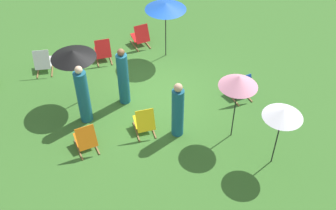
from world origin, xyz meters
TOP-DOWN VIEW (x-y plane):
  - ground_plane at (0.00, 0.00)m, footprint 40.00×40.00m
  - deckchair_1 at (0.79, 1.40)m, footprint 0.60×0.83m
  - deckchair_2 at (-2.29, 1.33)m, footprint 0.50×0.78m
  - deckchair_3 at (2.54, -2.46)m, footprint 0.68×0.87m
  - deckchair_4 at (-0.78, -2.48)m, footprint 0.49×0.77m
  - deckchair_5 at (0.66, -2.20)m, footprint 0.61×0.84m
  - deckchair_8 at (2.36, 1.31)m, footprint 0.49×0.77m
  - umbrella_0 at (-1.29, -1.59)m, footprint 1.28×1.28m
  - umbrella_1 at (-1.22, 2.51)m, footprint 0.96×0.96m
  - umbrella_2 at (-1.62, 3.74)m, footprint 0.93×0.93m
  - umbrella_3 at (1.93, -0.58)m, footprint 1.22×1.22m
  - person_0 at (0.79, -0.02)m, footprint 0.35×0.35m
  - person_1 at (2.02, 0.23)m, footprint 0.38×0.38m
  - person_2 at (0.02, 1.81)m, footprint 0.35×0.35m

SIDE VIEW (x-z plane):
  - ground_plane at x=0.00m, z-range 0.00..0.00m
  - deckchair_1 at x=0.79m, z-range -0.05..0.79m
  - deckchair_2 at x=-2.29m, z-range -0.05..0.79m
  - deckchair_3 at x=2.54m, z-range -0.05..0.79m
  - deckchair_4 at x=-0.78m, z-range -0.05..0.79m
  - deckchair_5 at x=0.66m, z-range -0.05..0.79m
  - deckchair_8 at x=2.36m, z-range -0.05..0.79m
  - person_2 at x=0.02m, z-range -0.05..1.62m
  - person_1 at x=2.02m, z-range -0.06..1.74m
  - person_0 at x=0.79m, z-range -0.05..1.75m
  - umbrella_3 at x=1.93m, z-range 0.76..2.52m
  - umbrella_2 at x=-1.62m, z-range 0.76..2.52m
  - umbrella_0 at x=-1.29m, z-range 0.85..2.75m
  - umbrella_1 at x=-1.22m, z-range 0.83..2.80m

